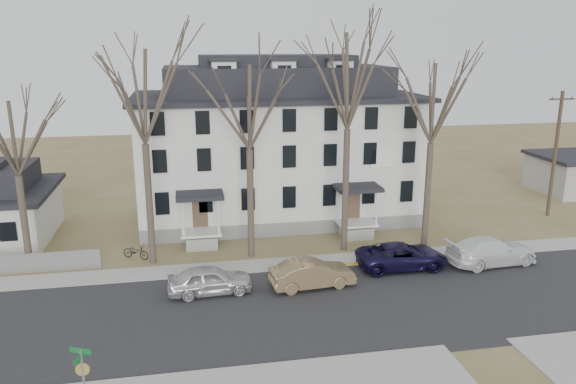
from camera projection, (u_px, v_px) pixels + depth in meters
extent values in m
plane|color=olive|center=(381.00, 323.00, 26.69)|extent=(120.00, 120.00, 0.00)
cube|color=#27272A|center=(368.00, 305.00, 28.59)|extent=(120.00, 10.00, 0.04)
cube|color=#A09F97|center=(336.00, 261.00, 34.28)|extent=(120.00, 2.00, 0.08)
cube|color=gold|center=(419.00, 261.00, 34.32)|extent=(14.00, 0.25, 0.06)
cube|color=slate|center=(277.00, 209.00, 43.29)|extent=(20.00, 10.00, 1.00)
cube|color=silver|center=(277.00, 151.00, 42.12)|extent=(20.00, 10.00, 8.00)
cube|color=black|center=(276.00, 96.00, 41.06)|extent=(20.80, 10.80, 0.30)
cube|color=black|center=(276.00, 80.00, 40.76)|extent=(16.00, 7.00, 2.00)
cube|color=black|center=(276.00, 60.00, 40.39)|extent=(11.00, 4.50, 0.80)
cube|color=white|center=(201.00, 232.00, 36.43)|extent=(2.60, 2.00, 0.16)
cube|color=white|center=(356.00, 223.00, 38.30)|extent=(2.60, 2.00, 0.16)
cube|color=white|center=(382.00, 159.00, 38.40)|extent=(1.60, 0.08, 1.20)
cylinder|color=#473B31|center=(149.00, 205.00, 33.09)|extent=(0.40, 0.40, 7.28)
cylinder|color=#473B31|center=(251.00, 204.00, 34.22)|extent=(0.40, 0.40, 6.76)
cylinder|color=#473B31|center=(345.00, 191.00, 35.16)|extent=(0.40, 0.40, 7.80)
cylinder|color=#473B31|center=(427.00, 195.00, 36.27)|extent=(0.40, 0.40, 6.76)
cylinder|color=#473B31|center=(25.00, 224.00, 32.04)|extent=(0.40, 0.40, 5.72)
cylinder|color=#3D3023|center=(555.00, 155.00, 42.04)|extent=(0.28, 0.28, 9.50)
cube|color=#3D3023|center=(562.00, 99.00, 40.96)|extent=(2.00, 0.12, 0.12)
imported|color=silver|center=(210.00, 280.00, 29.63)|extent=(4.53, 2.04, 1.51)
imported|color=brown|center=(312.00, 274.00, 30.42)|extent=(4.74, 2.06, 1.52)
imported|color=black|center=(402.00, 257.00, 32.97)|extent=(5.38, 2.54, 1.49)
imported|color=white|center=(491.00, 252.00, 33.58)|extent=(5.79, 2.84, 1.62)
imported|color=black|center=(136.00, 252.00, 34.42)|extent=(1.87, 1.46, 0.95)
cube|color=#0C5926|center=(80.00, 351.00, 19.07)|extent=(0.82, 0.03, 0.20)
cube|color=#0C5926|center=(81.00, 357.00, 19.13)|extent=(0.03, 0.82, 0.20)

